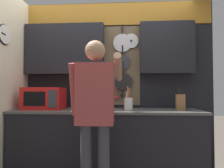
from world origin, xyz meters
name	(u,v)px	position (x,y,z in m)	size (l,w,h in m)	color
base_cabinet_counter	(106,145)	(0.00, 0.00, 0.46)	(2.48, 0.65, 0.93)	black
back_wall_unit	(107,68)	(-0.02, 0.29, 1.52)	(3.05, 0.20, 2.50)	black
microwave	(44,98)	(-0.86, 0.02, 1.08)	(0.52, 0.37, 0.30)	red
knife_block	(180,102)	(0.98, 0.02, 1.03)	(0.13, 0.16, 0.28)	brown
utensil_crock	(128,103)	(0.29, 0.02, 1.01)	(0.12, 0.12, 0.32)	white
person	(95,107)	(-0.06, -0.61, 1.02)	(0.54, 0.64, 1.70)	#383842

